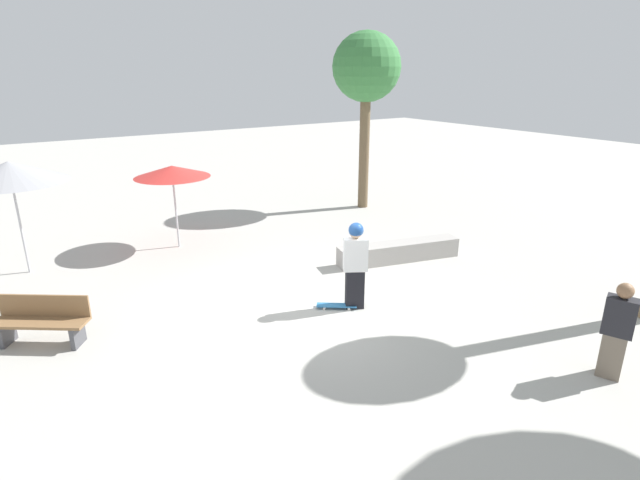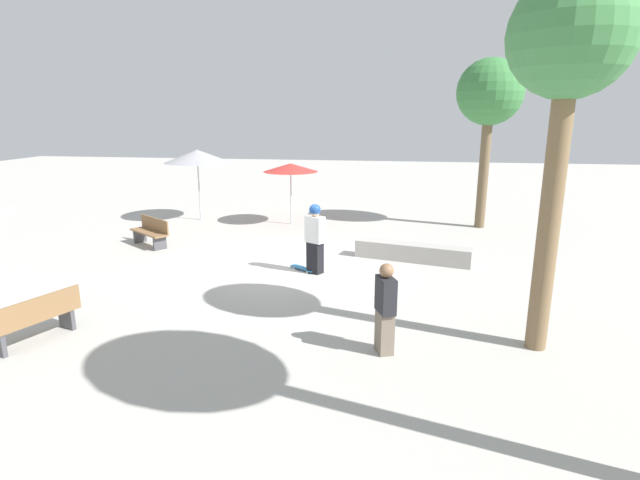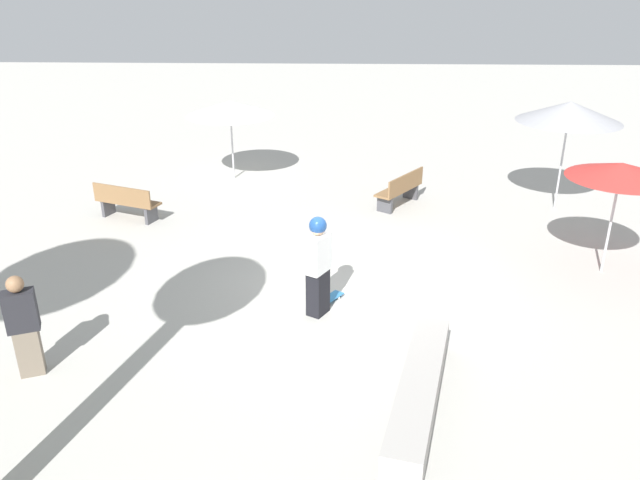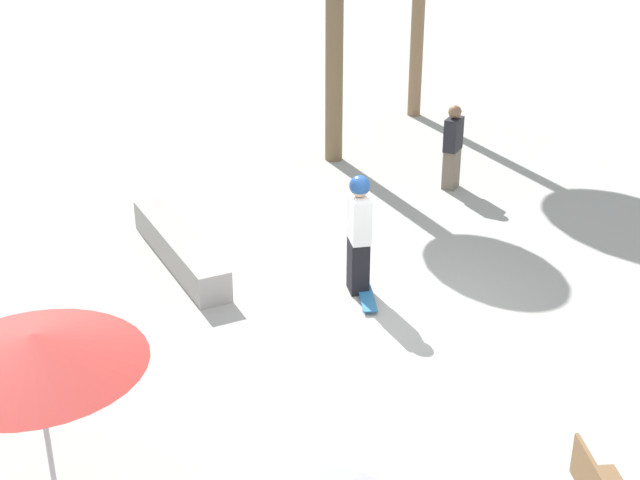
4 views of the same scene
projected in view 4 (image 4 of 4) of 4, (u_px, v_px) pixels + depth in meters
name	position (u px, v px, depth m)	size (l,w,h in m)	color
ground_plane	(384.00, 323.00, 12.01)	(60.00, 60.00, 0.00)	#B2AFA8
skater_main	(359.00, 230.00, 12.47)	(0.54, 0.46, 1.77)	black
skateboard	(367.00, 298.00, 12.53)	(0.76, 0.63, 0.07)	teal
concrete_ledge	(180.00, 248.00, 13.61)	(3.18, 1.24, 0.48)	#A8A39E
shade_umbrella_red	(33.00, 350.00, 7.54)	(1.94, 1.94, 2.20)	#B7B7BC
bystander_watching	(453.00, 147.00, 16.26)	(0.38, 0.49, 1.57)	#726656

